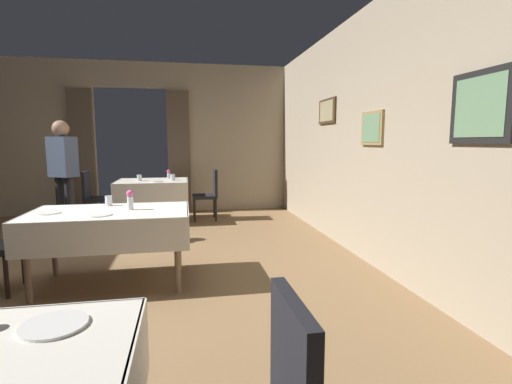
# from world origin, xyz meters

# --- Properties ---
(ground) EXTENTS (10.08, 10.08, 0.00)m
(ground) POSITION_xyz_m (0.00, 0.00, 0.00)
(ground) COLOR olive
(wall_right) EXTENTS (0.16, 8.40, 3.00)m
(wall_right) POSITION_xyz_m (3.20, -0.00, 1.50)
(wall_right) COLOR tan
(wall_right) RESTS_ON ground
(wall_back) EXTENTS (6.40, 0.27, 3.00)m
(wall_back) POSITION_xyz_m (0.00, 4.18, 1.51)
(wall_back) COLOR tan
(wall_back) RESTS_ON ground
(dining_table_mid) EXTENTS (1.54, 0.95, 0.75)m
(dining_table_mid) POSITION_xyz_m (0.28, 0.07, 0.65)
(dining_table_mid) COLOR #7A604C
(dining_table_mid) RESTS_ON ground
(dining_table_far) EXTENTS (1.24, 1.03, 0.75)m
(dining_table_far) POSITION_xyz_m (0.45, 3.13, 0.64)
(dining_table_far) COLOR #7A604C
(dining_table_far) RESTS_ON ground
(chair_far_right) EXTENTS (0.44, 0.44, 0.93)m
(chair_far_right) POSITION_xyz_m (1.46, 3.13, 0.52)
(chair_far_right) COLOR black
(chair_far_right) RESTS_ON ground
(chair_far_left) EXTENTS (0.45, 0.44, 0.93)m
(chair_far_left) POSITION_xyz_m (-0.55, 3.15, 0.52)
(chair_far_left) COLOR black
(chair_far_left) RESTS_ON ground
(plate_near_b) EXTENTS (0.24, 0.24, 0.01)m
(plate_near_b) POSITION_xyz_m (0.53, -2.39, 0.76)
(plate_near_b) COLOR white
(plate_near_b) RESTS_ON dining_table_near
(flower_vase_mid) EXTENTS (0.07, 0.07, 0.20)m
(flower_vase_mid) POSITION_xyz_m (0.48, 0.09, 0.86)
(flower_vase_mid) COLOR silver
(flower_vase_mid) RESTS_ON dining_table_mid
(plate_mid_b) EXTENTS (0.24, 0.24, 0.01)m
(plate_mid_b) POSITION_xyz_m (0.23, -0.16, 0.76)
(plate_mid_b) COLOR white
(plate_mid_b) RESTS_ON dining_table_mid
(plate_mid_c) EXTENTS (0.22, 0.22, 0.01)m
(plate_mid_c) POSITION_xyz_m (-0.27, 0.03, 0.76)
(plate_mid_c) COLOR white
(plate_mid_c) RESTS_ON dining_table_mid
(glass_mid_d) EXTENTS (0.07, 0.07, 0.11)m
(glass_mid_d) POSITION_xyz_m (0.22, 0.39, 0.80)
(glass_mid_d) COLOR silver
(glass_mid_d) RESTS_ON dining_table_mid
(flower_vase_far) EXTENTS (0.07, 0.07, 0.17)m
(flower_vase_far) POSITION_xyz_m (0.73, 3.43, 0.84)
(flower_vase_far) COLOR silver
(flower_vase_far) RESTS_ON dining_table_far
(glass_far_b) EXTENTS (0.08, 0.08, 0.11)m
(glass_far_b) POSITION_xyz_m (0.24, 3.08, 0.80)
(glass_far_b) COLOR silver
(glass_far_b) RESTS_ON dining_table_far
(plate_far_c) EXTENTS (0.20, 0.20, 0.01)m
(plate_far_c) POSITION_xyz_m (0.55, 2.85, 0.76)
(plate_far_c) COLOR white
(plate_far_c) RESTS_ON dining_table_far
(glass_far_d) EXTENTS (0.08, 0.08, 0.11)m
(glass_far_d) POSITION_xyz_m (0.82, 3.01, 0.81)
(glass_far_d) COLOR silver
(glass_far_d) RESTS_ON dining_table_far
(person_waiter_by_doorway) EXTENTS (0.42, 0.39, 1.72)m
(person_waiter_by_doorway) POSITION_xyz_m (-0.63, 1.81, 1.02)
(person_waiter_by_doorway) COLOR black
(person_waiter_by_doorway) RESTS_ON ground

